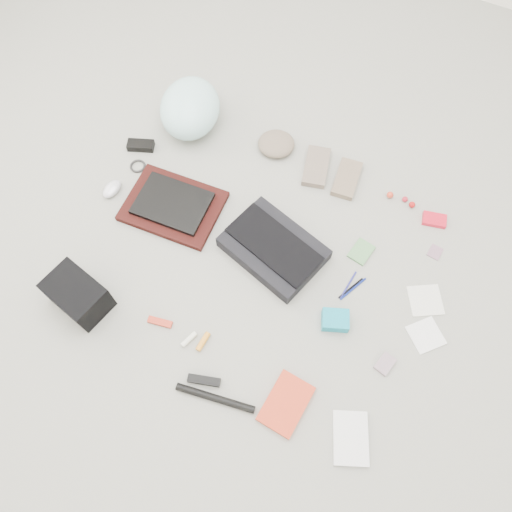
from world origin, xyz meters
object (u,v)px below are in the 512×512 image
at_px(accordion_wallet, 335,320).
at_px(bike_helmet, 190,108).
at_px(camera_bag, 78,295).
at_px(laptop, 172,203).
at_px(messenger_bag, 274,248).
at_px(book_red, 286,404).

bearing_deg(accordion_wallet, bike_helmet, 125.75).
bearing_deg(camera_bag, laptop, 91.60).
xyz_separation_m(camera_bag, accordion_wallet, (0.94, 0.37, -0.05)).
bearing_deg(laptop, accordion_wallet, -15.99).
xyz_separation_m(messenger_bag, bike_helmet, (-0.65, 0.45, 0.07)).
bearing_deg(camera_bag, accordion_wallet, 33.72).
bearing_deg(bike_helmet, messenger_bag, -53.75).
bearing_deg(laptop, messenger_bag, -4.34).
relative_size(messenger_bag, laptop, 1.29).
bearing_deg(messenger_bag, camera_bag, -121.44).
xyz_separation_m(messenger_bag, book_red, (0.31, -0.54, -0.02)).
relative_size(messenger_bag, accordion_wallet, 3.82).
distance_m(messenger_bag, camera_bag, 0.80).
xyz_separation_m(messenger_bag, laptop, (-0.49, 0.00, 0.01)).
height_order(bike_helmet, accordion_wallet, bike_helmet).
height_order(laptop, book_red, laptop).
distance_m(bike_helmet, accordion_wallet, 1.18).
relative_size(laptop, accordion_wallet, 2.98).
bearing_deg(laptop, camera_bag, -105.01).
xyz_separation_m(laptop, book_red, (0.80, -0.54, -0.03)).
relative_size(messenger_bag, book_red, 1.89).
height_order(bike_helmet, camera_bag, bike_helmet).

